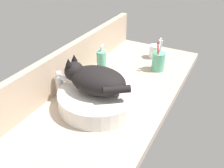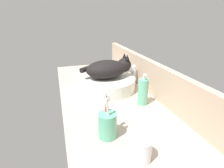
{
  "view_description": "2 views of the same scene",
  "coord_description": "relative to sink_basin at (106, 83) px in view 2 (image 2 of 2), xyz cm",
  "views": [
    {
      "loc": [
        -87.33,
        -46.54,
        67.44
      ],
      "look_at": [
        -1.57,
        -1.4,
        7.65
      ],
      "focal_mm": 40.0,
      "sensor_mm": 36.0,
      "label": 1
    },
    {
      "loc": [
        89.0,
        -26.68,
        45.31
      ],
      "look_at": [
        3.2,
        0.83,
        8.34
      ],
      "focal_mm": 28.0,
      "sensor_mm": 36.0,
      "label": 2
    }
  ],
  "objects": [
    {
      "name": "ground_plane",
      "position": [
        9.5,
        -1.16,
        -5.8
      ],
      "size": [
        136.42,
        54.75,
        4.0
      ],
      "primitive_type": "cube",
      "color": "#B2A08E"
    },
    {
      "name": "faucet",
      "position": [
        -1.98,
        18.48,
        3.5
      ],
      "size": [
        3.96,
        11.86,
        13.6
      ],
      "color": "silver",
      "rests_on": "ground_plane"
    },
    {
      "name": "water_glass",
      "position": [
        59.17,
        -5.21,
        -0.3
      ],
      "size": [
        6.67,
        6.67,
        7.97
      ],
      "color": "white",
      "rests_on": "ground_plane"
    },
    {
      "name": "cat",
      "position": [
        -0.12,
        1.36,
        9.56
      ],
      "size": [
        17.7,
        32.39,
        14.0
      ],
      "color": "black",
      "rests_on": "sink_basin"
    },
    {
      "name": "backsplash_panel",
      "position": [
        9.5,
        24.42,
        5.76
      ],
      "size": [
        136.42,
        3.6,
        19.13
      ],
      "primitive_type": "cube",
      "color": "tan",
      "rests_on": "ground_plane"
    },
    {
      "name": "soap_dispenser",
      "position": [
        24.92,
        12.67,
        3.29
      ],
      "size": [
        5.24,
        5.24,
        17.21
      ],
      "color": "#60B793",
      "rests_on": "ground_plane"
    },
    {
      "name": "sink_basin",
      "position": [
        0.0,
        0.0,
        0.0
      ],
      "size": [
        35.86,
        35.86,
        7.61
      ],
      "primitive_type": "cylinder",
      "color": "silver",
      "rests_on": "ground_plane"
    },
    {
      "name": "toothbrush_cup",
      "position": [
        44.68,
        -12.42,
        1.66
      ],
      "size": [
        7.23,
        7.23,
        18.66
      ],
      "color": "#5BB28E",
      "rests_on": "ground_plane"
    }
  ]
}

